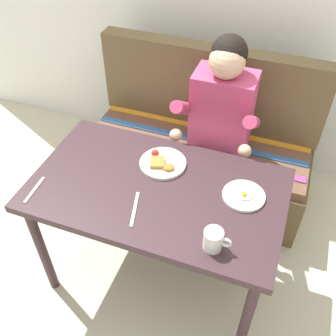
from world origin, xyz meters
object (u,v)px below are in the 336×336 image
Objects in this scene: couch at (199,152)px; coffee_mug at (214,239)px; person at (219,121)px; knife at (135,209)px; table at (157,199)px; fork at (34,190)px; plate_breakfast at (162,163)px; plate_eggs at (244,195)px.

couch is 1.15m from coffee_mug.
person reaches higher than knife.
fork reaches higher than table.
table is 0.19m from knife.
coffee_mug is at bearing -4.85° from fork.
knife reaches higher than table.
coffee_mug is at bearing -76.82° from person.
plate_breakfast reaches higher than table.
plate_eggs is at bearing 11.15° from table.
person is at bearing 68.17° from plate_breakfast.
table is at bearing 144.65° from coffee_mug.
plate_breakfast is at bearing 101.80° from table.
couch is 12.20× the size of coffee_mug.
fork is (-0.53, -0.22, 0.08)m from table.
plate_breakfast is 0.43m from plate_eggs.
couch is 1.19m from fork.
couch is 0.47m from person.
plate_breakfast is 0.62m from fork.
knife is at bearing -151.18° from plate_eggs.
person is 1.05m from fork.
plate_eggs is at bearing -60.05° from couch.
plate_eggs is 1.66× the size of coffee_mug.
fork is (-0.53, -0.98, 0.40)m from couch.
person is (0.14, 0.59, 0.09)m from table.
plate_eggs is at bearing -63.69° from person.
fork is 0.49m from knife.
person is 0.78m from knife.
fork is (-0.93, -0.29, -0.01)m from plate_eggs.
table is 5.15× the size of plate_breakfast.
person is 6.18× the size of plate_eggs.
knife is at bearing -104.64° from table.
plate_eggs reaches higher than fork.
table is 6.00× the size of knife.
plate_eggs is (0.25, -0.51, -0.00)m from person.
fork is at bearing 178.52° from coffee_mug.
knife is (-0.44, -0.24, -0.01)m from plate_eggs.
knife is (0.49, 0.05, 0.00)m from fork.
coffee_mug reaches higher than table.
plate_breakfast reaches higher than fork.
person is at bearing -50.79° from couch.
couch is 1.19× the size of person.
fork is at bearing -157.79° from table.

